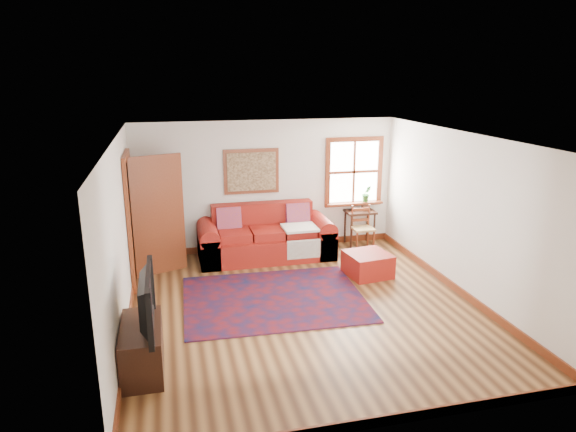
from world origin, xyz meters
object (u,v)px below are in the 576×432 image
object	(u,v)px
side_table	(360,217)
media_cabinet	(142,348)
red_leather_sofa	(266,240)
red_ottoman	(368,264)
ladder_back_chair	(362,226)

from	to	relation	value
side_table	media_cabinet	world-z (taller)	side_table
red_leather_sofa	side_table	bearing A→B (deg)	7.49
red_ottoman	media_cabinet	size ratio (longest dim) A/B	0.67
side_table	red_ottoman	bearing A→B (deg)	-106.12
media_cabinet	side_table	bearing A→B (deg)	42.01
red_ottoman	red_leather_sofa	bearing A→B (deg)	131.48
red_leather_sofa	side_table	world-z (taller)	red_leather_sofa
red_ottoman	side_table	xyz separation A→B (m)	(0.45, 1.57, 0.38)
red_leather_sofa	side_table	size ratio (longest dim) A/B	3.55
side_table	media_cabinet	bearing A→B (deg)	-137.99
side_table	ladder_back_chair	xyz separation A→B (m)	(-0.06, -0.28, -0.11)
side_table	red_leather_sofa	bearing A→B (deg)	-172.51
red_ottoman	media_cabinet	xyz separation A→B (m)	(-3.64, -2.11, 0.08)
red_ottoman	ladder_back_chair	size ratio (longest dim) A/B	0.80
ladder_back_chair	media_cabinet	distance (m)	5.29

